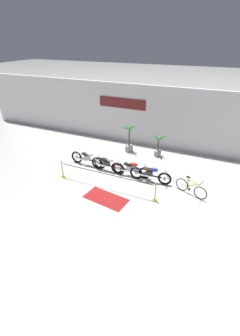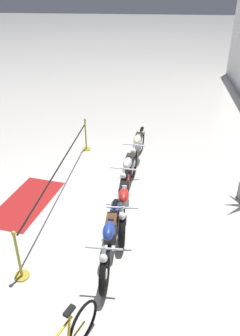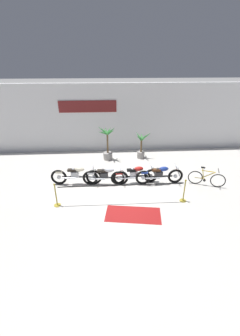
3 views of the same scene
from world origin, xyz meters
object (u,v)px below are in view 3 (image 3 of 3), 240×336
Objects in this scene: motorcycle_cream_0 at (76,175)px; stanchion_mid_left at (184,194)px; stanchion_far_left at (94,191)px; motorcycle_silver_1 at (106,176)px; bicycle at (206,179)px; motorcycle_red_2 at (135,175)px; motorcycle_blue_3 at (160,175)px; floor_banner at (133,214)px; potted_palm_right_of_row at (108,145)px; potted_palm_left_of_row at (141,146)px.

motorcycle_cream_0 is 5.00m from stanchion_mid_left.
stanchion_mid_left is (4.70, -1.71, -0.13)m from motorcycle_cream_0.
stanchion_mid_left is at bearing 0.00° from stanchion_far_left.
bicycle reaches higher than motorcycle_silver_1.
motorcycle_red_2 is at bearing 40.70° from stanchion_far_left.
motorcycle_blue_3 reaches higher than motorcycle_silver_1.
motorcycle_blue_3 and bicycle have the same top height.
motorcycle_silver_1 is 1.02× the size of floor_banner.
motorcycle_blue_3 reaches higher than motorcycle_red_2.
stanchion_mid_left is (3.17, -4.59, -0.57)m from potted_palm_right_of_row.
motorcycle_blue_3 is at bearing -2.68° from motorcycle_cream_0.
motorcycle_cream_0 is 6.21m from bicycle.
stanchion_far_left and stanchion_mid_left have the same top height.
motorcycle_silver_1 is 0.94× the size of motorcycle_blue_3.
stanchion_mid_left reaches higher than motorcycle_cream_0.
motorcycle_silver_1 is at bearing -92.62° from potted_palm_right_of_row.
bicycle is 1.92m from stanchion_mid_left.
motorcycle_red_2 is 3.41m from bicycle.
potted_palm_left_of_row is 0.31× the size of stanchion_far_left.
stanchion_far_left is (0.91, -1.71, 0.17)m from motorcycle_cream_0.
motorcycle_red_2 is 2.21× the size of stanchion_mid_left.
motorcycle_blue_3 is 1.68m from stanchion_mid_left.
potted_palm_right_of_row is 5.54m from floor_banner.
motorcycle_red_2 is at bearing -103.87° from potted_palm_left_of_row.
potted_palm_left_of_row is (-2.62, 3.48, 0.38)m from bicycle.
bicycle reaches higher than motorcycle_red_2.
potted_palm_right_of_row is at bearing 87.38° from motorcycle_silver_1.
potted_palm_right_of_row is 0.38× the size of stanchion_far_left.
bicycle is at bearing -7.96° from motorcycle_blue_3.
stanchion_mid_left is (-1.49, -1.21, -0.01)m from bicycle.
potted_palm_right_of_row reaches higher than potted_palm_left_of_row.
motorcycle_silver_1 is 2.60m from motorcycle_blue_3.
stanchion_mid_left is (3.80, 0.00, -0.30)m from stanchion_far_left.
potted_palm_right_of_row reaches higher than floor_banner.
floor_banner is (-1.54, -2.32, -0.47)m from motorcycle_blue_3.
potted_palm_left_of_row is 0.81× the size of potted_palm_right_of_row.
bicycle is 5.43m from stanchion_far_left.
potted_palm_left_of_row is 2.04m from potted_palm_right_of_row.
potted_palm_right_of_row is (-2.03, -0.10, 0.18)m from potted_palm_left_of_row.
stanchion_far_left is at bearing -107.29° from motorcycle_silver_1.
motorcycle_blue_3 is 2.21m from bicycle.
stanchion_mid_left is at bearing 28.06° from floor_banner.
motorcycle_cream_0 is 0.46× the size of stanchion_far_left.
motorcycle_silver_1 is at bearing 122.38° from floor_banner.
stanchion_mid_left is (1.14, -4.69, -0.39)m from potted_palm_left_of_row.
motorcycle_silver_1 is 3.80m from potted_palm_left_of_row.
potted_palm_right_of_row is 1.94× the size of stanchion_mid_left.
motorcycle_silver_1 is 4.81m from bicycle.
bicycle is at bearing -52.96° from potted_palm_left_of_row.
bicycle is at bearing -4.37° from motorcycle_silver_1.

